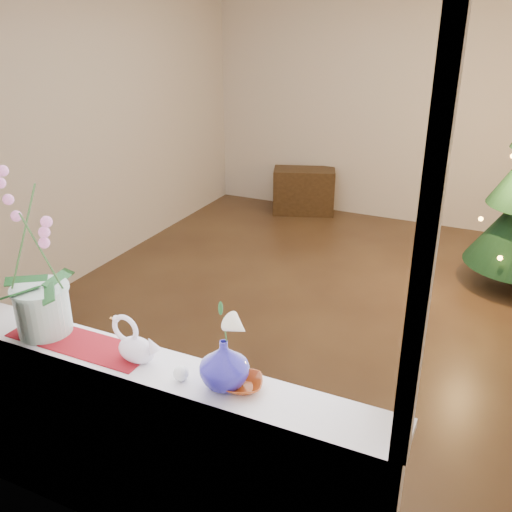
{
  "coord_description": "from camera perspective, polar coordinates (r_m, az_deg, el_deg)",
  "views": [
    {
      "loc": [
        1.28,
        -4.01,
        2.3
      ],
      "look_at": [
        0.05,
        -1.4,
        1.05
      ],
      "focal_mm": 40.0,
      "sensor_mm": 36.0,
      "label": 1
    }
  ],
  "objects": [
    {
      "name": "swan",
      "position": [
        2.48,
        -11.95,
        -8.29
      ],
      "size": [
        0.26,
        0.2,
        0.2
      ],
      "primitive_type": null,
      "rotation": [
        0.0,
        0.0,
        -0.43
      ],
      "color": "silver",
      "rests_on": "windowsill"
    },
    {
      "name": "wall_back",
      "position": [
        6.71,
        14.49,
        14.6
      ],
      "size": [
        4.5,
        0.1,
        2.7
      ],
      "primitive_type": "cube",
      "color": "beige",
      "rests_on": "ground"
    },
    {
      "name": "paperweight",
      "position": [
        2.37,
        -7.5,
        -11.56
      ],
      "size": [
        0.08,
        0.08,
        0.06
      ],
      "primitive_type": "sphere",
      "rotation": [
        0.0,
        0.0,
        -0.33
      ],
      "color": "white",
      "rests_on": "windowsill"
    },
    {
      "name": "windowsill",
      "position": [
        2.51,
        -10.63,
        -10.93
      ],
      "size": [
        2.2,
        0.26,
        0.04
      ],
      "primitive_type": "cube",
      "color": "white",
      "rests_on": "window_apron"
    },
    {
      "name": "lily",
      "position": [
        2.16,
        -3.34,
        -5.8
      ],
      "size": [
        0.13,
        0.08,
        0.18
      ],
      "primitive_type": null,
      "color": "silver",
      "rests_on": "blue_vase"
    },
    {
      "name": "wall_left",
      "position": [
        5.43,
        -16.19,
        12.47
      ],
      "size": [
        0.1,
        5.0,
        2.7
      ],
      "primitive_type": "cube",
      "color": "beige",
      "rests_on": "ground"
    },
    {
      "name": "ground",
      "position": [
        4.8,
        6.69,
        -5.35
      ],
      "size": [
        5.0,
        5.0,
        0.0
      ],
      "primitive_type": "plane",
      "color": "#332014",
      "rests_on": "ground"
    },
    {
      "name": "wall_front",
      "position": [
        2.2,
        -13.43,
        -2.88
      ],
      "size": [
        4.5,
        0.1,
        2.7
      ],
      "primitive_type": "cube",
      "color": "beige",
      "rests_on": "ground"
    },
    {
      "name": "window_frame",
      "position": [
        2.09,
        -13.82,
        6.07
      ],
      "size": [
        2.22,
        0.06,
        1.6
      ],
      "primitive_type": null,
      "color": "white",
      "rests_on": "windowsill"
    },
    {
      "name": "side_table",
      "position": [
        6.98,
        4.8,
        6.49
      ],
      "size": [
        0.81,
        0.59,
        0.54
      ],
      "primitive_type": "cube",
      "rotation": [
        0.0,
        0.0,
        0.35
      ],
      "color": "black",
      "rests_on": "ground"
    },
    {
      "name": "blue_vase",
      "position": [
        2.27,
        -3.21,
        -10.4
      ],
      "size": [
        0.27,
        0.27,
        0.24
      ],
      "primitive_type": "imported",
      "rotation": [
        0.0,
        0.0,
        0.19
      ],
      "color": "navy",
      "rests_on": "windowsill"
    },
    {
      "name": "orchid_pot",
      "position": [
        2.68,
        -21.35,
        -0.01
      ],
      "size": [
        0.32,
        0.32,
        0.77
      ],
      "primitive_type": null,
      "rotation": [
        0.0,
        0.0,
        -0.22
      ],
      "color": "beige",
      "rests_on": "windowsill"
    },
    {
      "name": "amber_dish",
      "position": [
        2.31,
        -1.4,
        -12.73
      ],
      "size": [
        0.18,
        0.18,
        0.04
      ],
      "primitive_type": "imported",
      "rotation": [
        0.0,
        0.0,
        0.39
      ],
      "color": "#9A3B12",
      "rests_on": "windowsill"
    },
    {
      "name": "window_apron",
      "position": [
        2.74,
        -11.02,
        -19.83
      ],
      "size": [
        2.2,
        0.08,
        0.88
      ],
      "primitive_type": "cube",
      "color": "white",
      "rests_on": "ground"
    },
    {
      "name": "runner",
      "position": [
        2.71,
        -17.3,
        -8.28
      ],
      "size": [
        0.7,
        0.2,
        0.01
      ],
      "primitive_type": "cube",
      "color": "maroon",
      "rests_on": "windowsill"
    }
  ]
}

